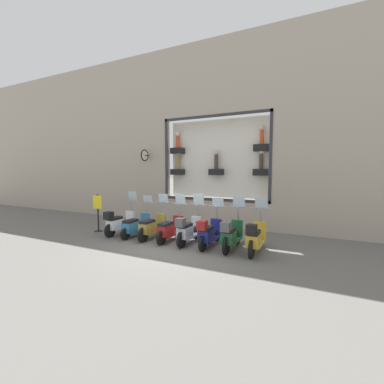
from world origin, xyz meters
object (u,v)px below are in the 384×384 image
object	(u,v)px
scooter_green_1	(231,235)
scooter_navy_2	(209,233)
scooter_olive_5	(152,227)
scooter_white_7	(119,223)
scooter_silver_3	(188,230)
scooter_teal_6	(135,226)
scooter_yellow_0	(255,238)
scooter_red_4	(170,229)
shop_sign_post	(98,212)

from	to	relation	value
scooter_green_1	scooter_navy_2	world-z (taller)	scooter_green_1
scooter_olive_5	scooter_white_7	size ratio (longest dim) A/B	1.00
scooter_navy_2	scooter_silver_3	world-z (taller)	scooter_silver_3
scooter_white_7	scooter_teal_6	bearing A→B (deg)	-86.28
scooter_green_1	scooter_olive_5	world-z (taller)	scooter_green_1
scooter_green_1	scooter_silver_3	distance (m)	1.53
scooter_silver_3	scooter_olive_5	world-z (taller)	scooter_silver_3
scooter_navy_2	scooter_green_1	bearing A→B (deg)	-89.14
scooter_yellow_0	scooter_olive_5	distance (m)	3.82
scooter_olive_5	scooter_white_7	xyz separation A→B (m)	(-0.06, 1.53, 0.04)
scooter_teal_6	scooter_white_7	size ratio (longest dim) A/B	0.99
scooter_red_4	scooter_navy_2	bearing A→B (deg)	-92.36
scooter_navy_2	scooter_red_4	size ratio (longest dim) A/B	1.00
scooter_yellow_0	shop_sign_post	bearing A→B (deg)	89.70
scooter_yellow_0	scooter_teal_6	bearing A→B (deg)	89.43
scooter_red_4	scooter_teal_6	world-z (taller)	scooter_red_4
scooter_yellow_0	scooter_navy_2	distance (m)	1.53
scooter_olive_5	scooter_teal_6	xyz separation A→B (m)	(-0.01, 0.76, -0.03)
scooter_navy_2	scooter_olive_5	size ratio (longest dim) A/B	1.00
shop_sign_post	scooter_green_1	bearing A→B (deg)	-90.32
scooter_white_7	shop_sign_post	world-z (taller)	scooter_white_7
scooter_white_7	scooter_yellow_0	bearing A→B (deg)	-89.95
shop_sign_post	scooter_navy_2	bearing A→B (deg)	-90.50
scooter_green_1	shop_sign_post	xyz separation A→B (m)	(0.03, 5.72, 0.34)
scooter_green_1	scooter_silver_3	bearing A→B (deg)	90.07
scooter_olive_5	shop_sign_post	distance (m)	2.70
scooter_navy_2	scooter_white_7	distance (m)	3.82
scooter_red_4	scooter_yellow_0	bearing A→B (deg)	-91.01
scooter_teal_6	scooter_yellow_0	bearing A→B (deg)	-90.57
scooter_yellow_0	scooter_navy_2	xyz separation A→B (m)	(-0.01, 1.53, -0.02)
shop_sign_post	scooter_olive_5	bearing A→B (deg)	-89.53
scooter_yellow_0	scooter_white_7	bearing A→B (deg)	90.05
scooter_silver_3	scooter_red_4	size ratio (longest dim) A/B	1.01
scooter_navy_2	scooter_white_7	world-z (taller)	scooter_white_7
scooter_navy_2	scooter_teal_6	bearing A→B (deg)	88.98
scooter_olive_5	scooter_yellow_0	bearing A→B (deg)	-90.83
scooter_silver_3	scooter_white_7	size ratio (longest dim) A/B	1.00
scooter_yellow_0	scooter_red_4	size ratio (longest dim) A/B	1.01
scooter_yellow_0	scooter_olive_5	world-z (taller)	scooter_yellow_0
scooter_olive_5	scooter_white_7	world-z (taller)	scooter_white_7
scooter_white_7	scooter_green_1	bearing A→B (deg)	-89.92
scooter_olive_5	scooter_white_7	distance (m)	1.53
scooter_green_1	scooter_red_4	distance (m)	2.29
scooter_navy_2	scooter_teal_6	distance (m)	3.06
scooter_green_1	scooter_white_7	world-z (taller)	scooter_green_1
scooter_silver_3	scooter_teal_6	xyz separation A→B (m)	(0.05, 2.29, -0.08)
scooter_yellow_0	scooter_olive_5	xyz separation A→B (m)	(0.06, 3.82, -0.05)
scooter_green_1	scooter_olive_5	xyz separation A→B (m)	(0.05, 3.06, -0.05)
scooter_green_1	scooter_navy_2	distance (m)	0.76
scooter_red_4	scooter_olive_5	bearing A→B (deg)	89.86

